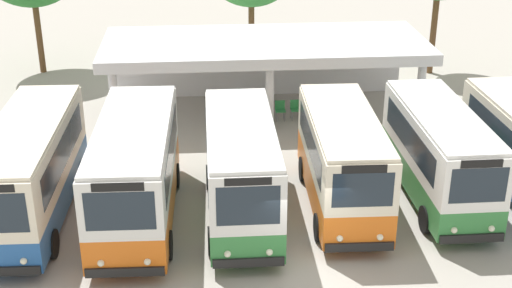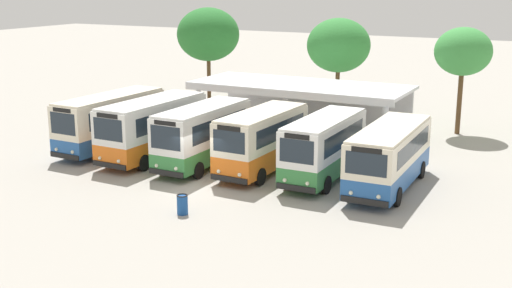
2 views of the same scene
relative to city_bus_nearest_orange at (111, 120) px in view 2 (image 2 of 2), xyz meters
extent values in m
plane|color=#A39E93|center=(8.51, -3.66, -1.85)|extent=(180.00, 180.00, 0.00)
cylinder|color=black|center=(0.98, -2.43, -1.40)|extent=(0.25, 0.91, 0.90)
cylinder|color=black|center=(-1.11, -2.37, -1.40)|extent=(0.25, 0.91, 0.90)
cylinder|color=black|center=(1.11, 2.40, -1.40)|extent=(0.25, 0.91, 0.90)
cylinder|color=black|center=(-0.98, 2.46, -1.40)|extent=(0.25, 0.91, 0.90)
cube|color=#23569E|center=(0.00, 0.01, -0.97)|extent=(2.41, 7.84, 0.99)
cube|color=beige|center=(0.00, 0.01, 0.45)|extent=(2.41, 7.84, 1.86)
cube|color=beige|center=(0.00, 0.01, 1.44)|extent=(2.34, 7.61, 0.12)
cube|color=black|center=(-0.11, -3.91, -1.33)|extent=(2.09, 0.16, 0.28)
cube|color=#1E2833|center=(-0.11, -3.86, 0.50)|extent=(1.80, 0.10, 1.21)
cube|color=black|center=(-0.11, -3.86, 1.26)|extent=(1.32, 0.09, 0.24)
cube|color=#1E2833|center=(1.09, 0.08, 0.50)|extent=(0.22, 6.22, 1.02)
cube|color=#1E2833|center=(-1.08, 0.14, 0.50)|extent=(0.22, 6.22, 1.02)
sphere|color=#EAEACC|center=(0.49, -3.91, -1.02)|extent=(0.20, 0.20, 0.20)
sphere|color=#EAEACC|center=(-0.71, -3.88, -1.02)|extent=(0.20, 0.20, 0.20)
cylinder|color=black|center=(4.46, -2.79, -1.40)|extent=(0.24, 0.91, 0.90)
cylinder|color=black|center=(2.22, -2.73, -1.40)|extent=(0.24, 0.91, 0.90)
cylinder|color=black|center=(4.58, 1.88, -1.40)|extent=(0.24, 0.91, 0.90)
cylinder|color=black|center=(2.35, 1.94, -1.40)|extent=(0.24, 0.91, 0.90)
cube|color=orange|center=(3.40, -0.43, -0.91)|extent=(2.54, 7.59, 1.11)
cube|color=silver|center=(3.40, -0.43, 0.55)|extent=(2.54, 7.59, 1.80)
cube|color=silver|center=(3.40, -0.43, 1.50)|extent=(2.47, 7.37, 0.12)
cube|color=black|center=(3.30, -4.22, -1.33)|extent=(2.22, 0.16, 0.28)
cube|color=#1E2833|center=(3.30, -4.18, 0.60)|extent=(1.92, 0.10, 1.17)
cube|color=black|center=(3.30, -4.18, 1.32)|extent=(1.40, 0.09, 0.24)
cube|color=#1E2833|center=(4.56, -0.36, 0.60)|extent=(0.21, 6.02, 0.99)
cube|color=#1E2833|center=(2.25, -0.29, 0.60)|extent=(0.21, 6.02, 0.99)
sphere|color=#EAEACC|center=(3.94, -4.23, -1.02)|extent=(0.20, 0.20, 0.20)
sphere|color=#EAEACC|center=(2.66, -4.19, -1.02)|extent=(0.20, 0.20, 0.20)
cylinder|color=black|center=(7.83, -2.67, -1.40)|extent=(0.22, 0.90, 0.90)
cylinder|color=black|center=(5.76, -2.66, -1.40)|extent=(0.22, 0.90, 0.90)
cylinder|color=black|center=(7.85, 1.65, -1.40)|extent=(0.22, 0.90, 0.90)
cylinder|color=black|center=(5.78, 1.66, -1.40)|extent=(0.22, 0.90, 0.90)
cube|color=#337F3D|center=(6.80, -0.51, -0.97)|extent=(2.21, 6.98, 0.99)
cube|color=silver|center=(6.80, -0.51, 0.45)|extent=(2.21, 6.98, 1.85)
cube|color=silver|center=(6.80, -0.51, 1.43)|extent=(2.14, 6.77, 0.12)
cube|color=black|center=(6.78, -4.02, -1.33)|extent=(2.06, 0.11, 0.28)
cube|color=#1E2833|center=(6.79, -3.98, 0.50)|extent=(1.78, 0.06, 1.20)
cube|color=black|center=(6.79, -3.98, 1.25)|extent=(1.30, 0.06, 0.24)
cube|color=#1E2833|center=(7.88, -0.41, 0.50)|extent=(0.07, 5.57, 1.02)
cube|color=#1E2833|center=(5.73, -0.40, 0.50)|extent=(0.07, 5.57, 1.02)
sphere|color=#EAEACC|center=(7.38, -4.01, -1.02)|extent=(0.20, 0.20, 0.20)
sphere|color=#EAEACC|center=(6.19, -4.01, -1.02)|extent=(0.20, 0.20, 0.20)
cylinder|color=black|center=(11.19, -2.18, -1.40)|extent=(0.24, 0.91, 0.90)
cylinder|color=black|center=(9.12, -2.13, -1.40)|extent=(0.24, 0.91, 0.90)
cylinder|color=black|center=(11.30, 2.02, -1.40)|extent=(0.24, 0.91, 0.90)
cylinder|color=black|center=(9.22, 2.07, -1.40)|extent=(0.24, 0.91, 0.90)
cube|color=orange|center=(10.21, -0.05, -0.90)|extent=(2.34, 6.82, 1.14)
cube|color=beige|center=(10.21, -0.05, 0.51)|extent=(2.34, 6.82, 1.67)
cube|color=beige|center=(10.21, -0.05, 1.40)|extent=(2.27, 6.62, 0.12)
cube|color=black|center=(10.12, -3.47, -1.33)|extent=(2.07, 0.15, 0.28)
cube|color=#1E2833|center=(10.12, -3.42, 0.56)|extent=(1.79, 0.09, 1.08)
cube|color=black|center=(10.12, -3.42, 1.22)|extent=(1.31, 0.08, 0.24)
cube|color=#1E2833|center=(11.29, 0.02, 0.56)|extent=(0.17, 5.42, 0.92)
cube|color=#1E2833|center=(9.13, 0.07, 0.56)|extent=(0.17, 5.42, 0.92)
sphere|color=#EAEACC|center=(10.72, -3.47, -1.02)|extent=(0.20, 0.20, 0.20)
sphere|color=#EAEACC|center=(9.52, -3.44, -1.02)|extent=(0.20, 0.20, 0.20)
cylinder|color=black|center=(14.62, -1.90, -1.40)|extent=(0.22, 0.90, 0.90)
cylinder|color=black|center=(12.61, -1.91, -1.40)|extent=(0.22, 0.90, 0.90)
cylinder|color=black|center=(14.60, 2.43, -1.40)|extent=(0.22, 0.90, 0.90)
cylinder|color=black|center=(12.59, 2.42, -1.40)|extent=(0.22, 0.90, 0.90)
cube|color=#337F3D|center=(13.61, 0.26, -0.96)|extent=(2.14, 7.00, 1.00)
cube|color=white|center=(13.61, 0.26, 0.41)|extent=(2.14, 7.00, 1.74)
cube|color=white|center=(13.61, 0.26, 1.33)|extent=(2.07, 6.79, 0.12)
cube|color=black|center=(13.62, -3.26, -1.33)|extent=(2.00, 0.11, 0.28)
cube|color=#1E2833|center=(13.62, -3.22, 0.46)|extent=(1.73, 0.06, 1.13)
cube|color=black|center=(13.62, -3.22, 1.15)|extent=(1.26, 0.06, 0.24)
cube|color=#1E2833|center=(14.65, 0.36, 0.46)|extent=(0.06, 5.59, 0.96)
cube|color=#1E2833|center=(12.56, 0.35, 0.46)|extent=(0.06, 5.59, 0.96)
sphere|color=#EAEACC|center=(14.20, -3.25, -1.02)|extent=(0.20, 0.20, 0.20)
sphere|color=#EAEACC|center=(13.04, -3.26, -1.02)|extent=(0.20, 0.20, 0.20)
cylinder|color=black|center=(18.16, -2.07, -1.40)|extent=(0.24, 0.90, 0.90)
cylinder|color=black|center=(15.96, -2.12, -1.40)|extent=(0.24, 0.90, 0.90)
cylinder|color=black|center=(18.06, 2.78, -1.40)|extent=(0.24, 0.90, 0.90)
cylinder|color=black|center=(15.86, 2.74, -1.40)|extent=(0.24, 0.90, 0.90)
cube|color=#23569E|center=(17.01, 0.33, -0.96)|extent=(2.45, 7.87, 1.01)
cube|color=beige|center=(17.01, 0.33, 0.33)|extent=(2.45, 7.87, 1.58)
cube|color=beige|center=(17.01, 0.33, 1.18)|extent=(2.38, 7.64, 0.12)
cube|color=black|center=(17.09, -3.61, -1.33)|extent=(2.19, 0.14, 0.28)
cube|color=#1E2833|center=(17.09, -3.57, 0.38)|extent=(1.89, 0.09, 1.03)
cube|color=black|center=(17.09, -3.57, 1.00)|extent=(1.38, 0.08, 0.24)
cube|color=#1E2833|center=(18.15, 0.46, 0.38)|extent=(0.16, 6.26, 0.87)
cube|color=#1E2833|center=(15.87, 0.41, 0.38)|extent=(0.16, 6.26, 0.87)
sphere|color=#EAEACC|center=(17.72, -3.59, -1.02)|extent=(0.20, 0.20, 0.20)
sphere|color=#EAEACC|center=(16.46, -3.61, -1.02)|extent=(0.20, 0.20, 0.20)
cylinder|color=silver|center=(2.00, 6.67, -0.25)|extent=(0.36, 0.36, 3.20)
cylinder|color=silver|center=(8.44, 6.67, -0.25)|extent=(0.36, 0.36, 3.20)
cylinder|color=silver|center=(14.88, 6.67, -0.25)|extent=(0.36, 0.36, 3.20)
cube|color=silver|center=(8.44, 11.46, -0.25)|extent=(13.68, 0.20, 3.20)
cube|color=silver|center=(8.44, 8.96, 1.45)|extent=(14.18, 5.69, 0.20)
cube|color=silver|center=(8.44, 6.17, 1.21)|extent=(14.18, 0.10, 0.28)
cylinder|color=slate|center=(7.87, 7.93, -1.63)|extent=(0.03, 0.03, 0.44)
cylinder|color=slate|center=(7.51, 7.92, -1.63)|extent=(0.03, 0.03, 0.44)
cylinder|color=slate|center=(7.86, 8.28, -1.63)|extent=(0.03, 0.03, 0.44)
cylinder|color=slate|center=(7.50, 8.27, -1.63)|extent=(0.03, 0.03, 0.44)
cube|color=#2D8C47|center=(7.69, 8.10, -1.39)|extent=(0.45, 0.45, 0.04)
cube|color=#2D8C47|center=(7.68, 8.30, -1.19)|extent=(0.44, 0.05, 0.40)
cylinder|color=slate|center=(8.55, 7.83, -1.63)|extent=(0.03, 0.03, 0.44)
cylinder|color=slate|center=(8.20, 7.82, -1.63)|extent=(0.03, 0.03, 0.44)
cylinder|color=slate|center=(8.54, 8.18, -1.63)|extent=(0.03, 0.03, 0.44)
cylinder|color=slate|center=(8.19, 8.17, -1.63)|extent=(0.03, 0.03, 0.44)
cube|color=#2D8C47|center=(8.37, 8.00, -1.39)|extent=(0.45, 0.45, 0.04)
cube|color=#2D8C47|center=(8.37, 8.20, -1.19)|extent=(0.44, 0.05, 0.40)
cylinder|color=slate|center=(9.24, 7.79, -1.63)|extent=(0.03, 0.03, 0.44)
cylinder|color=slate|center=(8.88, 7.78, -1.63)|extent=(0.03, 0.03, 0.44)
cylinder|color=slate|center=(9.23, 8.14, -1.63)|extent=(0.03, 0.03, 0.44)
cylinder|color=slate|center=(8.88, 8.13, -1.63)|extent=(0.03, 0.03, 0.44)
cube|color=#2D8C47|center=(9.06, 7.96, -1.39)|extent=(0.45, 0.45, 0.04)
cube|color=#2D8C47|center=(9.05, 8.16, -1.19)|extent=(0.44, 0.05, 0.40)
cylinder|color=slate|center=(9.92, 7.83, -1.63)|extent=(0.03, 0.03, 0.44)
cylinder|color=slate|center=(9.57, 7.82, -1.63)|extent=(0.03, 0.03, 0.44)
cylinder|color=slate|center=(9.91, 8.18, -1.63)|extent=(0.03, 0.03, 0.44)
cylinder|color=slate|center=(9.56, 8.17, -1.63)|extent=(0.03, 0.03, 0.44)
cube|color=#2D8C47|center=(9.74, 8.00, -1.39)|extent=(0.45, 0.45, 0.04)
cube|color=#2D8C47|center=(9.74, 8.20, -1.19)|extent=(0.44, 0.05, 0.40)
cylinder|color=slate|center=(10.61, 7.85, -1.63)|extent=(0.03, 0.03, 0.44)
cylinder|color=slate|center=(10.26, 7.84, -1.63)|extent=(0.03, 0.03, 0.44)
cylinder|color=slate|center=(10.60, 8.20, -1.63)|extent=(0.03, 0.03, 0.44)
cylinder|color=slate|center=(10.25, 8.19, -1.63)|extent=(0.03, 0.03, 0.44)
cube|color=#2D8C47|center=(10.43, 8.02, -1.39)|extent=(0.45, 0.45, 0.04)
cube|color=#2D8C47|center=(10.42, 8.22, -1.19)|extent=(0.44, 0.05, 0.40)
cylinder|color=brown|center=(8.38, 16.04, -0.09)|extent=(0.32, 0.32, 3.52)
ellipsoid|color=#338438|center=(8.38, 16.04, 3.43)|extent=(4.69, 4.69, 3.99)
cylinder|color=brown|center=(17.71, 14.02, 0.20)|extent=(0.32, 0.32, 4.09)
ellipsoid|color=green|center=(17.71, 14.02, 3.63)|extent=(3.69, 3.69, 3.14)
cylinder|color=brown|center=(-2.77, 15.84, 0.04)|extent=(0.32, 0.32, 3.77)
ellipsoid|color=#28722D|center=(-2.77, 15.84, 3.82)|extent=(5.06, 5.06, 4.30)
cylinder|color=#19478C|center=(10.06, -7.48, -1.42)|extent=(0.48, 0.48, 0.85)
torus|color=black|center=(10.06, -7.48, -0.98)|extent=(0.49, 0.49, 0.06)
camera|label=1|loc=(5.61, -21.17, 10.03)|focal=49.89mm
camera|label=2|loc=(25.59, -30.38, 8.26)|focal=46.40mm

